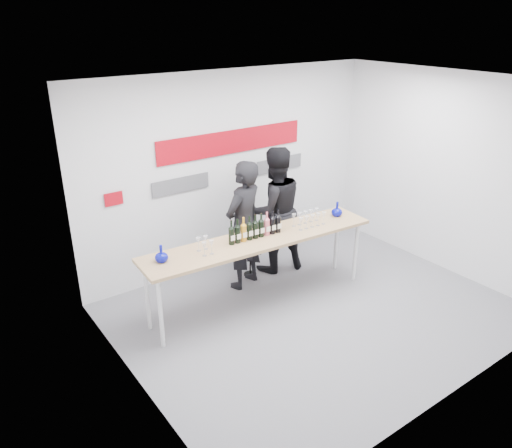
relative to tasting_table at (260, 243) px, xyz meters
The scene contains 12 objects.
ground 1.21m from the tasting_table, 54.90° to the right, with size 5.00×5.00×0.00m, color slate.
back_wall 1.54m from the tasting_table, 71.37° to the left, with size 5.00×0.04×3.00m, color silver.
signage 1.65m from the tasting_table, 73.16° to the left, with size 3.38×0.02×0.79m.
tasting_table is the anchor object (origin of this frame).
wine_bottles 0.25m from the tasting_table, 145.30° to the left, with size 0.80×0.13×0.33m.
decanter_left 1.38m from the tasting_table, behind, with size 0.16×0.16×0.21m, color #070C8E, non-canonical shape.
decanter_right 1.38m from the tasting_table, ahead, with size 0.16×0.16×0.21m, color #070C8E, non-canonical shape.
glasses_left 0.83m from the tasting_table, behind, with size 0.17×0.23×0.18m.
glasses_right 0.82m from the tasting_table, ahead, with size 0.47×0.25×0.18m.
presenter_left 0.56m from the tasting_table, 78.88° to the left, with size 0.69×0.45×1.89m, color black.
presenter_right 1.05m from the tasting_table, 42.32° to the left, with size 0.95×0.74×1.95m, color black.
mic_stand 0.89m from the tasting_table, 64.67° to the left, with size 0.19×0.19×1.66m.
Camera 1 is at (-4.01, -4.16, 3.73)m, focal length 35.00 mm.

